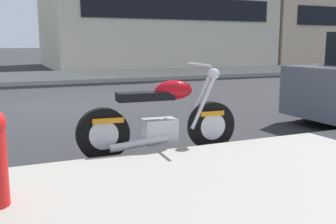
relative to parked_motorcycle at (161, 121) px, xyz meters
The scene contains 4 objects.
ground_plane 4.49m from the parked_motorcycle, 97.08° to the left, with size 260.00×260.00×0.00m, color #28282B.
sidewalk_far_curb 16.27m from the parked_motorcycle, 45.25° to the left, with size 120.00×5.00×0.14m, color #ADA89E.
parking_stall_stripe 0.81m from the parked_motorcycle, 142.47° to the left, with size 0.12×2.20×0.01m, color silver.
parked_motorcycle is the anchor object (origin of this frame).
Camera 1 is at (-1.21, -8.72, 1.34)m, focal length 41.56 mm.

